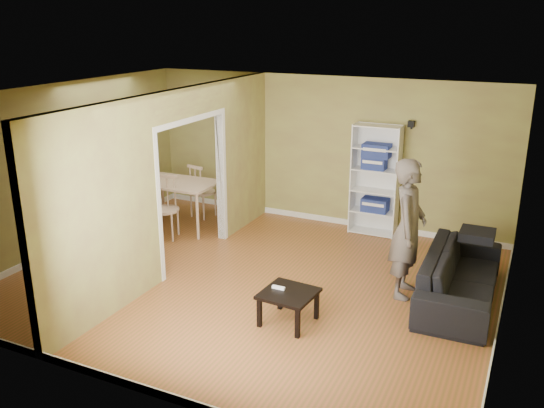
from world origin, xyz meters
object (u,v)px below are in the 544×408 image
at_px(dining_table, 178,186).
at_px(chair_left, 142,193).
at_px(sofa, 461,269).
at_px(person, 409,217).
at_px(chair_near, 165,208).
at_px(chair_far, 203,190).
at_px(coffee_table, 289,297).
at_px(bookshelf, 376,180).

xyz_separation_m(dining_table, chair_left, (-0.82, 0.03, -0.24)).
distance_m(sofa, dining_table, 4.93).
height_order(person, chair_near, person).
relative_size(person, chair_far, 2.16).
relative_size(coffee_table, dining_table, 0.46).
relative_size(bookshelf, dining_table, 1.42).
relative_size(sofa, chair_near, 2.15).
bearing_deg(bookshelf, chair_far, -169.84).
xyz_separation_m(person, coffee_table, (-1.09, -1.36, -0.74)).
bearing_deg(chair_near, sofa, -19.80).
xyz_separation_m(sofa, bookshelf, (-1.70, 1.96, 0.51)).
distance_m(sofa, chair_far, 4.98).
height_order(chair_left, chair_near, chair_near).
distance_m(sofa, person, 0.97).
bearing_deg(chair_far, coffee_table, 147.45).
bearing_deg(chair_left, sofa, 78.64).
bearing_deg(sofa, dining_table, 80.04).
relative_size(sofa, dining_table, 1.71).
relative_size(chair_near, chair_far, 1.04).
distance_m(bookshelf, dining_table, 3.39).
distance_m(person, chair_left, 5.11).
height_order(coffee_table, chair_far, chair_far).
bearing_deg(coffee_table, chair_far, 135.80).
height_order(coffee_table, chair_left, chair_left).
bearing_deg(dining_table, chair_left, 177.65).
height_order(sofa, bookshelf, bookshelf).
relative_size(person, chair_left, 2.16).
bearing_deg(person, sofa, -81.57).
xyz_separation_m(person, chair_far, (-4.09, 1.55, -0.58)).
height_order(person, dining_table, person).
bearing_deg(dining_table, bookshelf, 20.96).
xyz_separation_m(sofa, chair_left, (-5.68, 0.78, 0.08)).
relative_size(sofa, bookshelf, 1.20).
xyz_separation_m(sofa, dining_table, (-4.86, 0.75, 0.32)).
bearing_deg(chair_far, bookshelf, -158.19).
bearing_deg(bookshelf, coffee_table, -91.30).
bearing_deg(chair_left, bookshelf, 102.94).
relative_size(bookshelf, coffee_table, 3.06).
relative_size(person, chair_near, 2.08).
relative_size(dining_table, chair_near, 1.26).
xyz_separation_m(coffee_table, chair_near, (-3.00, 1.72, 0.18)).
bearing_deg(dining_table, sofa, -8.74).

